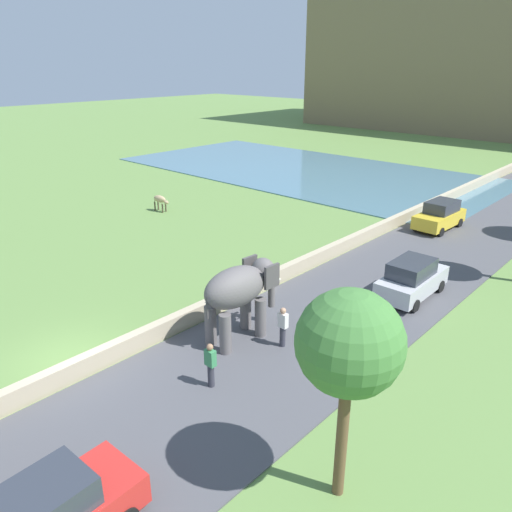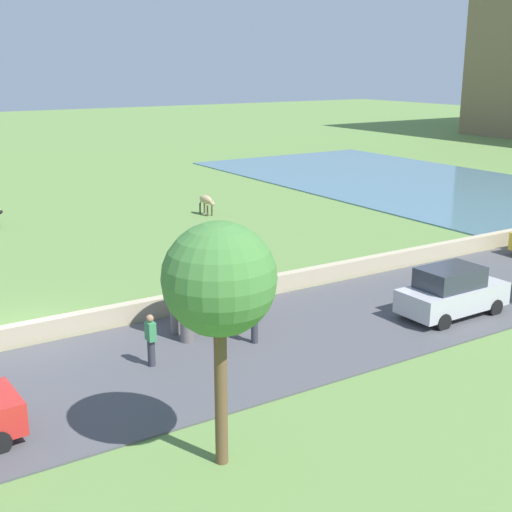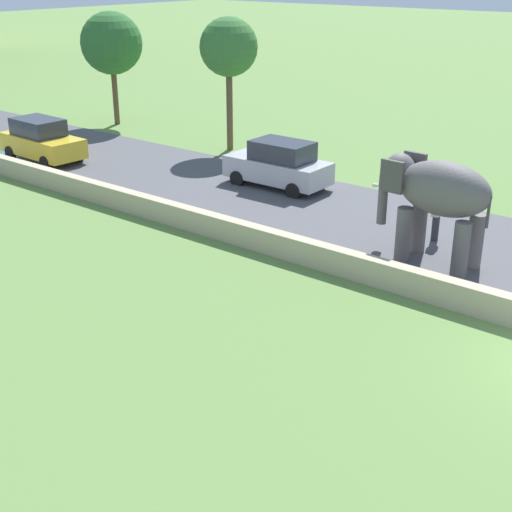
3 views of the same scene
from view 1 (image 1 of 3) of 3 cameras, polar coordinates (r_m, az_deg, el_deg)
The scene contains 11 objects.
ground_plane at distance 19.02m, azimuth -21.02°, elevation -11.30°, with size 220.00×220.00×0.00m, color #608442.
road_surface at distance 29.86m, azimuth 20.65°, elevation 0.92°, with size 7.00×120.00×0.06m, color #4C4C51.
barrier_wall at distance 29.56m, azimuth 12.47°, elevation 2.31°, with size 0.40×110.00×0.72m, color tan.
lake at distance 48.94m, azimuth 5.42°, elevation 9.93°, with size 36.00×18.00×0.08m, color slate.
elephant at distance 18.15m, azimuth -1.87°, elevation -3.99°, with size 1.57×3.51×2.99m.
person_beside_elephant at distance 18.16m, azimuth 3.12°, elevation -8.16°, with size 0.36×0.22×1.63m.
person_trailing at distance 16.13m, azimuth -5.29°, elevation -12.43°, with size 0.36×0.22×1.63m.
car_yellow at distance 32.97m, azimuth 20.52°, elevation 4.42°, with size 1.92×4.06×1.80m.
car_silver at distance 22.90m, azimuth 17.61°, elevation -2.55°, with size 1.83×4.02×1.80m.
cow_tan at distance 35.34m, azimuth -11.03°, elevation 6.40°, with size 1.41×0.55×1.15m.
tree_mid at distance 10.94m, azimuth 10.78°, elevation -10.04°, with size 2.41×2.41×5.46m.
Camera 1 is at (14.95, -6.38, 9.88)m, focal length 34.51 mm.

